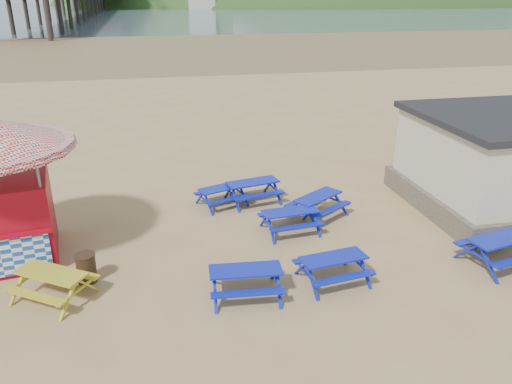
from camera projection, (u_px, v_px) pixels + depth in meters
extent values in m
plane|color=tan|center=(219.00, 248.00, 14.11)|extent=(400.00, 400.00, 0.00)
plane|color=brown|center=(157.00, 46.00, 63.85)|extent=(400.00, 400.00, 0.00)
plane|color=#455763|center=(146.00, 10.00, 167.87)|extent=(400.00, 400.00, 0.00)
cube|color=#0D189F|center=(222.00, 188.00, 16.70)|extent=(1.66, 1.10, 0.04)
cube|color=#0D189F|center=(215.00, 190.00, 17.19)|extent=(1.53, 0.74, 0.04)
cube|color=#0D189F|center=(229.00, 199.00, 16.39)|extent=(1.53, 0.74, 0.04)
cube|color=#0D189F|center=(253.00, 182.00, 16.94)|extent=(1.86, 1.01, 0.05)
cube|color=#0D189F|center=(246.00, 184.00, 17.54)|extent=(1.78, 0.58, 0.05)
cube|color=#0D189F|center=(260.00, 196.00, 16.54)|extent=(1.78, 0.58, 0.05)
cube|color=#0D189F|center=(318.00, 196.00, 15.82)|extent=(1.81, 1.50, 0.05)
cube|color=#0D189F|center=(304.00, 199.00, 16.29)|extent=(1.58, 1.14, 0.05)
cube|color=#0D189F|center=(332.00, 209.00, 15.54)|extent=(1.58, 1.14, 0.05)
cube|color=#0D189F|center=(334.00, 258.00, 12.26)|extent=(1.72, 0.86, 0.05)
cube|color=#0D189F|center=(323.00, 257.00, 12.84)|extent=(1.67, 0.45, 0.05)
cube|color=#0D189F|center=(344.00, 278.00, 11.88)|extent=(1.67, 0.45, 0.05)
cube|color=#0D189F|center=(246.00, 270.00, 11.69)|extent=(1.76, 0.82, 0.05)
cube|color=#0D189F|center=(243.00, 267.00, 12.32)|extent=(1.72, 0.39, 0.05)
cube|color=#0D189F|center=(248.00, 293.00, 11.27)|extent=(1.72, 0.39, 0.05)
cube|color=#0D189F|center=(503.00, 238.00, 13.03)|extent=(1.99, 1.09, 0.05)
cube|color=#0D189F|center=(482.00, 238.00, 13.67)|extent=(1.90, 0.63, 0.05)
cube|color=#A8A916|center=(51.00, 273.00, 11.57)|extent=(1.77, 1.50, 0.05)
cube|color=#A8A916|center=(69.00, 271.00, 12.16)|extent=(1.53, 1.15, 0.05)
cube|color=#A8A916|center=(34.00, 296.00, 11.19)|extent=(1.53, 1.15, 0.05)
cube|color=maroon|center=(2.00, 219.00, 13.23)|extent=(2.88, 2.88, 2.30)
cube|color=#194CB2|center=(1.00, 258.00, 12.31)|extent=(2.28, 0.39, 1.03)
cylinder|color=#341D16|center=(86.00, 268.00, 12.39)|extent=(0.48, 0.48, 0.73)
cylinder|color=#341D16|center=(84.00, 255.00, 12.25)|extent=(0.51, 0.51, 0.03)
ellipsoid|color=#2D4C1E|center=(333.00, 26.00, 243.66)|extent=(264.00, 144.00, 108.00)
cube|color=#0D189F|center=(290.00, 211.00, 14.82)|extent=(1.71, 0.80, 0.05)
cube|color=#0D189F|center=(284.00, 212.00, 15.41)|extent=(1.67, 0.39, 0.05)
cube|color=#0D189F|center=(297.00, 227.00, 14.44)|extent=(1.67, 0.39, 0.05)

